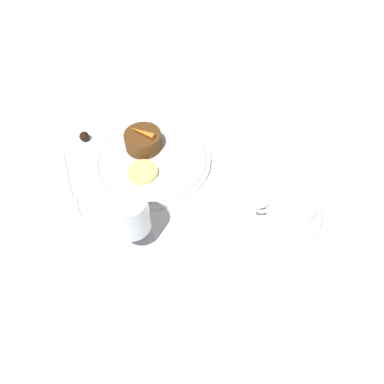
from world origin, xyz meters
name	(u,v)px	position (x,y,z in m)	size (l,w,h in m)	color
ground_plane	(167,169)	(0.00, 0.00, 0.00)	(3.00, 3.00, 0.00)	white
dinner_plate	(153,161)	(0.03, -0.02, 0.01)	(0.25, 0.25, 0.01)	white
saucer	(289,213)	(-0.22, 0.16, 0.01)	(0.14, 0.14, 0.01)	white
coffee_cup	(293,203)	(-0.22, 0.16, 0.04)	(0.12, 0.10, 0.06)	white
spoon	(268,213)	(-0.17, 0.16, 0.01)	(0.04, 0.10, 0.00)	silver
wine_glass	(131,216)	(0.08, 0.16, 0.08)	(0.07, 0.07, 0.13)	silver
fork	(70,191)	(0.21, 0.02, 0.00)	(0.04, 0.19, 0.01)	silver
dessert_cake	(143,141)	(0.04, -0.06, 0.03)	(0.08, 0.08, 0.04)	#563314
carrot_garnish	(142,132)	(0.04, -0.06, 0.06)	(0.05, 0.05, 0.01)	orange
pineapple_slice	(143,172)	(0.05, 0.02, 0.02)	(0.06, 0.06, 0.01)	#EFE075
chocolate_truffle	(84,136)	(0.17, -0.12, 0.01)	(0.02, 0.02, 0.02)	black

